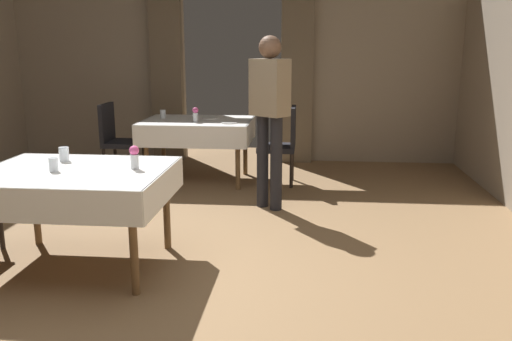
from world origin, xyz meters
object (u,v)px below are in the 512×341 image
Objects in this scene: flower_vase_far at (195,114)px; plate_far_d at (229,123)px; plate_far_b at (210,118)px; glass_far_c at (163,114)px; flower_vase_mid at (134,156)px; dining_table_far at (198,128)px; chair_far_right at (283,141)px; glass_mid_c at (64,154)px; chair_far_left at (117,137)px; dining_table_mid at (75,181)px; glass_mid_b at (54,165)px; person_waiter_by_doorway at (270,108)px.

plate_far_d is (0.41, -0.04, -0.09)m from flower_vase_far.
plate_far_b is 0.59m from glass_far_c.
glass_far_c is 0.94m from plate_far_d.
flower_vase_mid is 0.87× the size of plate_far_b.
flower_vase_mid is 0.89× the size of plate_far_d.
plate_far_b reaches higher than dining_table_far.
chair_far_right reaches higher than glass_far_c.
plate_far_d is at bearing -27.35° from dining_table_far.
glass_mid_c is 2.37m from plate_far_d.
glass_mid_c is 2.61m from plate_far_b.
plate_far_b is at bearing 3.62° from chair_far_left.
dining_table_mid and dining_table_far have the same top height.
flower_vase_mid reaches higher than glass_mid_b.
chair_far_right is 4.64× the size of plate_far_b.
chair_far_right is 4.77× the size of plate_far_d.
dining_table_mid is 1.03× the size of dining_table_far.
person_waiter_by_doorway is (1.31, 1.60, 0.36)m from dining_table_mid.
glass_mid_c reaches higher than plate_far_d.
flower_vase_mid reaches higher than dining_table_far.
flower_vase_far is at bearing 137.25° from person_waiter_by_doorway.
glass_mid_b reaches higher than plate_far_b.
plate_far_b and plate_far_d have the same top height.
dining_table_mid is 0.78× the size of person_waiter_by_doorway.
chair_far_left is at bearing 169.06° from plate_far_d.
dining_table_mid is 0.19m from glass_mid_b.
glass_mid_b is 2.83m from glass_far_c.
person_waiter_by_doorway is at bearing 60.54° from flower_vase_mid.
dining_table_mid is 2.67m from dining_table_far.
flower_vase_mid is (0.07, -2.58, 0.19)m from dining_table_far.
glass_mid_c reaches higher than glass_mid_b.
chair_far_right is 1.00× the size of chair_far_left.
dining_table_far is at bearing -3.53° from chair_far_left.
person_waiter_by_doorway reaches higher than plate_far_d.
plate_far_d is (1.46, -0.28, 0.24)m from chair_far_left.
glass_mid_c is at bearing -103.22° from dining_table_far.
flower_vase_far is (0.50, 2.53, 0.04)m from glass_mid_b.
glass_mid_c is at bearing -104.67° from flower_vase_far.
dining_table_far is 7.52× the size of flower_vase_far.
person_waiter_by_doorway is (1.40, -1.16, 0.22)m from glass_far_c.
person_waiter_by_doorway is at bearing -42.75° from flower_vase_far.
glass_mid_b is at bearing -109.87° from plate_far_d.
chair_far_left reaches higher than plate_far_d.
chair_far_right is at bearing 69.16° from flower_vase_mid.
dining_table_far is 1.05m from chair_far_left.
plate_far_d is (0.29, -0.36, 0.00)m from plate_far_b.
chair_far_left is 5.35× the size of flower_vase_far.
dining_table_mid is 2.77m from glass_far_c.
flower_vase_mid is 1.67× the size of glass_far_c.
plate_far_b is at bearing 168.42° from chair_far_right.
dining_table_far is 2.44m from glass_mid_c.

